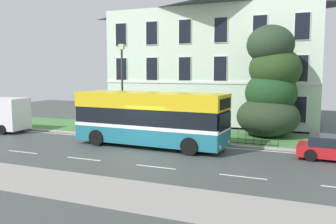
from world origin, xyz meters
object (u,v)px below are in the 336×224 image
Objects in this scene: litter_bin at (156,127)px; georgian_townhouse at (216,58)px; evergreen_tree at (271,87)px; single_decker_bus at (150,118)px; street_lamp_post at (122,82)px; parked_hatchback_00 at (336,148)px.

georgian_townhouse is at bearing 80.73° from litter_bin.
evergreen_tree is 8.48m from single_decker_bus.
street_lamp_post reaches higher than single_decker_bus.
georgian_townhouse reaches higher than street_lamp_post.
litter_bin is (-7.05, -2.82, -2.70)m from evergreen_tree.
single_decker_bus is at bearing -174.49° from parked_hatchback_00.
georgian_townhouse reaches higher than parked_hatchback_00.
single_decker_bus reaches higher than litter_bin.
evergreen_tree is 0.81× the size of single_decker_bus.
street_lamp_post is at bearing -163.02° from evergreen_tree.
evergreen_tree is at bearing 45.20° from single_decker_bus.
parked_hatchback_00 is 3.33× the size of litter_bin.
single_decker_bus is at bearing -71.09° from litter_bin.
single_decker_bus is 1.49× the size of street_lamp_post.
single_decker_bus is at bearing -38.39° from street_lamp_post.
single_decker_bus is at bearing -92.66° from georgian_townhouse.
georgian_townhouse is 2.88× the size of street_lamp_post.
single_decker_bus is 3.14m from litter_bin.
parked_hatchback_00 is at bearing -9.15° from street_lamp_post.
parked_hatchback_00 is (3.85, -5.07, -2.82)m from evergreen_tree.
georgian_townhouse is 8.87m from evergreen_tree.
street_lamp_post is (-9.53, -2.91, 0.26)m from evergreen_tree.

